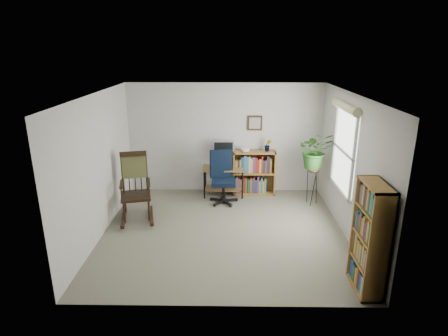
{
  "coord_description": "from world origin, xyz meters",
  "views": [
    {
      "loc": [
        0.09,
        -5.94,
        3.12
      ],
      "look_at": [
        0.0,
        0.4,
        1.05
      ],
      "focal_mm": 30.0,
      "sensor_mm": 36.0,
      "label": 1
    }
  ],
  "objects_px": {
    "office_chair": "(224,178)",
    "desk": "(223,181)",
    "tall_bookshelf": "(370,238)",
    "rocking_chair": "(135,187)",
    "low_bookshelf": "(254,173)"
  },
  "relations": [
    {
      "from": "desk",
      "to": "rocking_chair",
      "type": "relative_size",
      "value": 0.68
    },
    {
      "from": "low_bookshelf",
      "to": "desk",
      "type": "bearing_deg",
      "value": -169.82
    },
    {
      "from": "office_chair",
      "to": "low_bookshelf",
      "type": "bearing_deg",
      "value": 24.53
    },
    {
      "from": "tall_bookshelf",
      "to": "low_bookshelf",
      "type": "bearing_deg",
      "value": 110.56
    },
    {
      "from": "low_bookshelf",
      "to": "rocking_chair",
      "type": "bearing_deg",
      "value": -149.69
    },
    {
      "from": "rocking_chair",
      "to": "low_bookshelf",
      "type": "distance_m",
      "value": 2.65
    },
    {
      "from": "desk",
      "to": "low_bookshelf",
      "type": "distance_m",
      "value": 0.7
    },
    {
      "from": "rocking_chair",
      "to": "office_chair",
      "type": "bearing_deg",
      "value": 13.16
    },
    {
      "from": "office_chair",
      "to": "low_bookshelf",
      "type": "height_order",
      "value": "office_chair"
    },
    {
      "from": "office_chair",
      "to": "desk",
      "type": "bearing_deg",
      "value": 76.3
    },
    {
      "from": "rocking_chair",
      "to": "tall_bookshelf",
      "type": "relative_size",
      "value": 0.85
    },
    {
      "from": "office_chair",
      "to": "tall_bookshelf",
      "type": "height_order",
      "value": "tall_bookshelf"
    },
    {
      "from": "desk",
      "to": "rocking_chair",
      "type": "xyz_separation_m",
      "value": [
        -1.61,
        -1.21,
        0.33
      ]
    },
    {
      "from": "office_chair",
      "to": "rocking_chair",
      "type": "height_order",
      "value": "rocking_chair"
    },
    {
      "from": "rocking_chair",
      "to": "low_bookshelf",
      "type": "relative_size",
      "value": 1.33
    }
  ]
}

